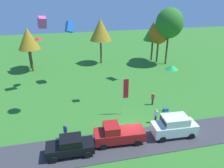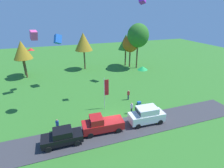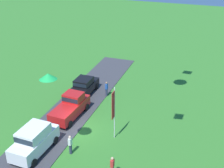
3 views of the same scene
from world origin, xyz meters
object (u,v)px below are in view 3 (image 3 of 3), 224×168
(person_beside_suv, at_px, (107,89))
(kite_delta_high_left, at_px, (48,76))
(car_pickup_near_entrance, at_px, (71,106))
(person_on_lawn, at_px, (70,145))
(flag_banner, at_px, (114,108))
(car_sedan_far_end, at_px, (84,86))
(car_suv_by_flagpole, at_px, (34,139))
(person_watching_sky, at_px, (112,166))

(person_beside_suv, xyz_separation_m, kite_delta_high_left, (11.04, -0.22, 6.19))
(car_pickup_near_entrance, xyz_separation_m, person_on_lawn, (5.23, 2.53, -0.23))
(car_pickup_near_entrance, height_order, flag_banner, flag_banner)
(car_sedan_far_end, distance_m, car_suv_by_flagpole, 10.73)
(car_pickup_near_entrance, bearing_deg, person_watching_sky, 45.13)
(person_beside_suv, height_order, flag_banner, flag_banner)
(car_sedan_far_end, distance_m, flag_banner, 9.26)
(person_beside_suv, bearing_deg, flag_banner, 24.77)
(car_sedan_far_end, relative_size, person_on_lawn, 2.59)
(car_suv_by_flagpole, xyz_separation_m, kite_delta_high_left, (-0.06, 1.82, 5.77))
(flag_banner, relative_size, kite_delta_high_left, 3.83)
(person_on_lawn, relative_size, person_beside_suv, 1.00)
(car_sedan_far_end, bearing_deg, kite_delta_high_left, 12.11)
(car_pickup_near_entrance, relative_size, car_suv_by_flagpole, 1.09)
(car_sedan_far_end, bearing_deg, person_watching_sky, 33.03)
(car_pickup_near_entrance, distance_m, kite_delta_high_left, 8.61)
(car_sedan_far_end, relative_size, kite_delta_high_left, 3.46)
(car_sedan_far_end, bearing_deg, car_pickup_near_entrance, 8.64)
(person_on_lawn, bearing_deg, flag_banner, 139.00)
(flag_banner, bearing_deg, car_pickup_near_entrance, -113.31)
(person_on_lawn, bearing_deg, car_sedan_far_end, -161.84)
(car_pickup_near_entrance, bearing_deg, car_suv_by_flagpole, -2.23)
(car_sedan_far_end, xyz_separation_m, car_pickup_near_entrance, (4.65, 0.71, 0.07))
(person_watching_sky, bearing_deg, kite_delta_high_left, -96.12)
(car_suv_by_flagpole, bearing_deg, flag_banner, 125.53)
(car_sedan_far_end, distance_m, person_on_lawn, 10.40)
(car_suv_by_flagpole, bearing_deg, person_watching_sky, 85.99)
(car_suv_by_flagpole, distance_m, flag_banner, 6.86)
(person_watching_sky, bearing_deg, car_suv_by_flagpole, -94.01)
(flag_banner, distance_m, kite_delta_high_left, 6.54)
(person_watching_sky, distance_m, person_beside_suv, 12.52)
(car_suv_by_flagpole, xyz_separation_m, flag_banner, (-3.84, 5.39, 1.81))
(person_beside_suv, bearing_deg, car_sedan_far_end, -81.22)
(car_sedan_far_end, bearing_deg, flag_banner, 40.44)
(car_pickup_near_entrance, xyz_separation_m, flag_banner, (2.22, 5.15, 2.00))
(person_on_lawn, height_order, kite_delta_high_left, kite_delta_high_left)
(flag_banner, bearing_deg, person_on_lawn, -41.00)
(car_sedan_far_end, height_order, person_on_lawn, car_sedan_far_end)
(car_sedan_far_end, xyz_separation_m, car_suv_by_flagpole, (10.71, 0.47, 0.25))
(person_watching_sky, relative_size, kite_delta_high_left, 1.34)
(car_sedan_far_end, xyz_separation_m, person_beside_suv, (-0.39, 2.51, -0.16))
(person_watching_sky, xyz_separation_m, flag_banner, (-4.32, -1.42, 2.23))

